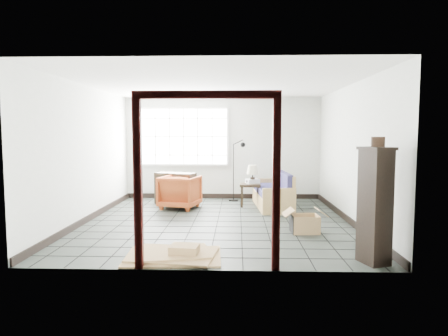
{
  "coord_description": "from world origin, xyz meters",
  "views": [
    {
      "loc": [
        0.37,
        -7.54,
        1.69
      ],
      "look_at": [
        0.11,
        0.3,
        1.0
      ],
      "focal_mm": 32.0,
      "sensor_mm": 36.0,
      "label": 1
    }
  ],
  "objects_px": {
    "futon_sofa": "(275,194)",
    "tall_shelf": "(375,205)",
    "side_table": "(250,188)",
    "armchair": "(180,190)"
  },
  "relations": [
    {
      "from": "futon_sofa",
      "to": "tall_shelf",
      "type": "height_order",
      "value": "tall_shelf"
    },
    {
      "from": "futon_sofa",
      "to": "side_table",
      "type": "height_order",
      "value": "futon_sofa"
    },
    {
      "from": "tall_shelf",
      "to": "side_table",
      "type": "bearing_deg",
      "value": 90.52
    },
    {
      "from": "futon_sofa",
      "to": "armchair",
      "type": "bearing_deg",
      "value": -177.65
    },
    {
      "from": "futon_sofa",
      "to": "tall_shelf",
      "type": "distance_m",
      "value": 4.08
    },
    {
      "from": "armchair",
      "to": "side_table",
      "type": "relative_size",
      "value": 1.57
    },
    {
      "from": "side_table",
      "to": "tall_shelf",
      "type": "relative_size",
      "value": 0.34
    },
    {
      "from": "futon_sofa",
      "to": "armchair",
      "type": "xyz_separation_m",
      "value": [
        -2.15,
        -0.24,
        0.11
      ]
    },
    {
      "from": "armchair",
      "to": "side_table",
      "type": "bearing_deg",
      "value": -153.48
    },
    {
      "from": "armchair",
      "to": "futon_sofa",
      "type": "bearing_deg",
      "value": -159.34
    }
  ]
}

